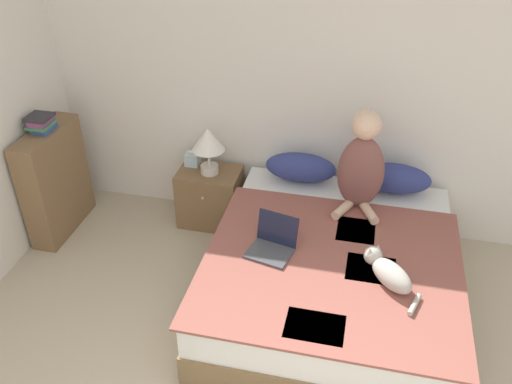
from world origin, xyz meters
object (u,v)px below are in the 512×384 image
object	(u,v)px
bed	(332,275)
table_lamp	(208,142)
cat_tabby	(388,272)
bookshelf	(55,181)
book_stack_top	(41,123)
pillow_near	(301,167)
tissue_box	(193,159)
laptop_open	(272,244)
pillow_far	(394,178)
nightstand	(210,197)
person_sitting	(361,165)

from	to	relation	value
bed	table_lamp	size ratio (longest dim) A/B	4.69
table_lamp	bed	bearing A→B (deg)	-33.99
cat_tabby	bookshelf	world-z (taller)	bookshelf
bed	table_lamp	xyz separation A→B (m)	(-1.16, 0.78, 0.56)
cat_tabby	book_stack_top	xyz separation A→B (m)	(-2.80, 0.70, 0.41)
cat_tabby	bookshelf	bearing A→B (deg)	34.16
pillow_near	tissue_box	xyz separation A→B (m)	(-0.97, 0.05, -0.07)
laptop_open	bookshelf	size ratio (longest dim) A/B	0.37
bed	pillow_near	world-z (taller)	pillow_near
laptop_open	book_stack_top	distance (m)	2.13
tissue_box	book_stack_top	xyz separation A→B (m)	(-1.09, -0.47, 0.45)
pillow_far	cat_tabby	size ratio (longest dim) A/B	1.27
book_stack_top	cat_tabby	bearing A→B (deg)	-14.10
pillow_near	cat_tabby	xyz separation A→B (m)	(0.74, -1.12, -0.03)
bed	pillow_far	world-z (taller)	pillow_far
table_lamp	tissue_box	distance (m)	0.32
pillow_far	bookshelf	bearing A→B (deg)	-171.60
nightstand	book_stack_top	distance (m)	1.52
cat_tabby	bed	bearing A→B (deg)	10.34
pillow_far	table_lamp	distance (m)	1.55
bed	tissue_box	size ratio (longest dim) A/B	14.14
tissue_box	nightstand	bearing A→B (deg)	-26.55
cat_tabby	book_stack_top	world-z (taller)	book_stack_top
nightstand	table_lamp	bearing A→B (deg)	-52.42
person_sitting	laptop_open	world-z (taller)	person_sitting
person_sitting	table_lamp	bearing A→B (deg)	169.53
pillow_far	bookshelf	xyz separation A→B (m)	(-2.81, -0.41, -0.17)
tissue_box	bookshelf	size ratio (longest dim) A/B	0.15
pillow_far	cat_tabby	xyz separation A→B (m)	(-0.01, -1.12, -0.03)
person_sitting	nightstand	size ratio (longest dim) A/B	1.51
pillow_near	tissue_box	size ratio (longest dim) A/B	4.21
pillow_near	laptop_open	bearing A→B (deg)	-92.48
person_sitting	book_stack_top	bearing A→B (deg)	-177.14
person_sitting	cat_tabby	size ratio (longest dim) A/B	1.74
tissue_box	book_stack_top	size ratio (longest dim) A/B	0.65
person_sitting	bookshelf	xyz separation A→B (m)	(-2.54, -0.13, -0.42)
table_lamp	bookshelf	size ratio (longest dim) A/B	0.44
tissue_box	table_lamp	bearing A→B (deg)	-28.98
table_lamp	tissue_box	size ratio (longest dim) A/B	3.02
person_sitting	pillow_near	bearing A→B (deg)	149.91
pillow_near	pillow_far	distance (m)	0.76
person_sitting	bookshelf	world-z (taller)	person_sitting
bed	nightstand	bearing A→B (deg)	145.75
nightstand	bookshelf	distance (m)	1.33
nightstand	table_lamp	world-z (taller)	table_lamp
nightstand	tissue_box	world-z (taller)	tissue_box
cat_tabby	nightstand	xyz separation A→B (m)	(-1.54, 1.08, -0.35)
cat_tabby	tissue_box	distance (m)	2.07
pillow_near	bed	bearing A→B (deg)	-65.48
person_sitting	table_lamp	xyz separation A→B (m)	(-1.27, 0.24, -0.08)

